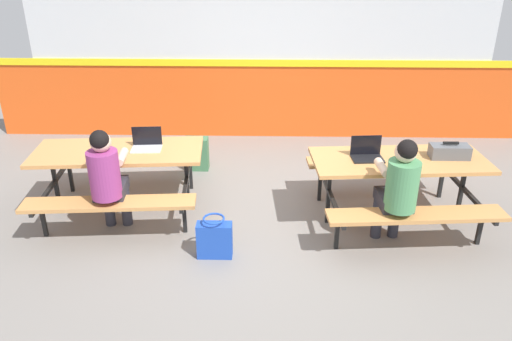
# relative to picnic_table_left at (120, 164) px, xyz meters

# --- Properties ---
(ground_plane) EXTENTS (10.00, 10.00, 0.02)m
(ground_plane) POSITION_rel_picnic_table_left_xyz_m (1.50, -0.19, -0.58)
(ground_plane) COLOR gray
(accent_backdrop) EXTENTS (8.00, 0.14, 2.60)m
(accent_backdrop) POSITION_rel_picnic_table_left_xyz_m (1.50, 2.43, 0.67)
(accent_backdrop) COLOR #E55119
(accent_backdrop) RESTS_ON ground
(picnic_table_left) EXTENTS (1.86, 1.68, 0.74)m
(picnic_table_left) POSITION_rel_picnic_table_left_xyz_m (0.00, 0.00, 0.00)
(picnic_table_left) COLOR tan
(picnic_table_left) RESTS_ON ground
(picnic_table_right) EXTENTS (1.86, 1.68, 0.74)m
(picnic_table_right) POSITION_rel_picnic_table_left_xyz_m (3.00, -0.16, 0.00)
(picnic_table_right) COLOR tan
(picnic_table_right) RESTS_ON ground
(student_nearer) EXTENTS (0.38, 0.53, 1.21)m
(student_nearer) POSITION_rel_picnic_table_left_xyz_m (0.04, -0.56, 0.13)
(student_nearer) COLOR #2D2D38
(student_nearer) RESTS_ON ground
(student_further) EXTENTS (0.38, 0.53, 1.21)m
(student_further) POSITION_rel_picnic_table_left_xyz_m (2.86, -0.73, 0.13)
(student_further) COLOR #2D2D38
(student_further) RESTS_ON ground
(laptop_silver) EXTENTS (0.34, 0.24, 0.22)m
(laptop_silver) POSITION_rel_picnic_table_left_xyz_m (0.31, 0.06, 0.21)
(laptop_silver) COLOR silver
(laptop_silver) RESTS_ON picnic_table_left
(laptop_dark) EXTENTS (0.34, 0.24, 0.22)m
(laptop_dark) POSITION_rel_picnic_table_left_xyz_m (2.66, -0.15, 0.21)
(laptop_dark) COLOR black
(laptop_dark) RESTS_ON picnic_table_right
(toolbox_grey) EXTENTS (0.40, 0.18, 0.18)m
(toolbox_grey) POSITION_rel_picnic_table_left_xyz_m (3.51, -0.12, 0.24)
(toolbox_grey) COLOR #595B60
(toolbox_grey) RESTS_ON picnic_table_right
(backpack_dark) EXTENTS (0.30, 0.22, 0.44)m
(backpack_dark) POSITION_rel_picnic_table_left_xyz_m (0.69, 1.15, -0.36)
(backpack_dark) COLOR #3F724C
(backpack_dark) RESTS_ON ground
(tote_bag_bright) EXTENTS (0.34, 0.21, 0.43)m
(tote_bag_bright) POSITION_rel_picnic_table_left_xyz_m (1.12, -0.89, -0.38)
(tote_bag_bright) COLOR #1E47B2
(tote_bag_bright) RESTS_ON ground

